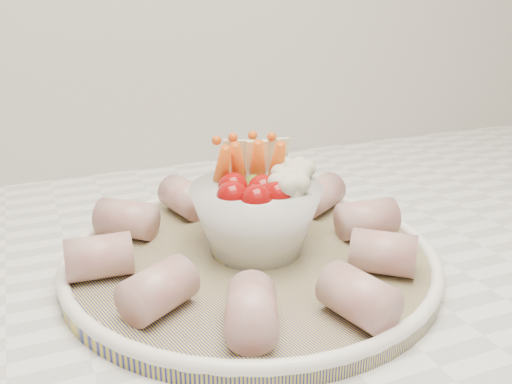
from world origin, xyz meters
name	(u,v)px	position (x,y,z in m)	size (l,w,h in m)	color
serving_platter	(251,257)	(0.10, 1.41, 0.93)	(0.42, 0.42, 0.02)	navy
veggie_bowl	(258,210)	(0.11, 1.42, 0.98)	(0.12, 0.12, 0.10)	silver
cured_meat_rolls	(250,235)	(0.10, 1.41, 0.95)	(0.32, 0.32, 0.04)	#A1494A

